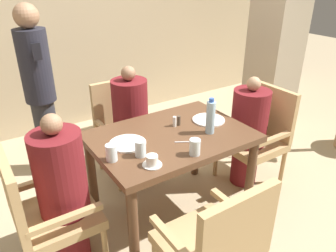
# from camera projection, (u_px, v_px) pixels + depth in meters

# --- Properties ---
(ground_plane) EXTENTS (16.00, 16.00, 0.00)m
(ground_plane) POSITION_uv_depth(u_px,v_px,m) (171.00, 212.00, 2.75)
(ground_plane) COLOR tan
(wall_back) EXTENTS (8.00, 0.06, 2.80)m
(wall_back) POSITION_uv_depth(u_px,v_px,m) (67.00, 11.00, 3.75)
(wall_back) COLOR tan
(wall_back) RESTS_ON ground_plane
(pillar_stone) EXTENTS (0.47, 0.47, 2.70)m
(pillar_stone) POSITION_uv_depth(u_px,v_px,m) (279.00, 18.00, 3.55)
(pillar_stone) COLOR tan
(pillar_stone) RESTS_ON ground_plane
(dining_table) EXTENTS (1.16, 0.82, 0.74)m
(dining_table) POSITION_uv_depth(u_px,v_px,m) (171.00, 147.00, 2.47)
(dining_table) COLOR brown
(dining_table) RESTS_ON ground_plane
(chair_left_side) EXTENTS (0.50, 0.50, 0.90)m
(chair_left_side) POSITION_uv_depth(u_px,v_px,m) (43.00, 211.00, 2.07)
(chair_left_side) COLOR tan
(chair_left_side) RESTS_ON ground_plane
(diner_in_left_chair) EXTENTS (0.32, 0.32, 1.11)m
(diner_in_left_chair) POSITION_uv_depth(u_px,v_px,m) (63.00, 191.00, 2.10)
(diner_in_left_chair) COLOR maroon
(diner_in_left_chair) RESTS_ON ground_plane
(chair_far_side) EXTENTS (0.50, 0.50, 0.90)m
(chair_far_side) POSITION_uv_depth(u_px,v_px,m) (125.00, 126.00, 3.15)
(chair_far_side) COLOR tan
(chair_far_side) RESTS_ON ground_plane
(diner_in_far_chair) EXTENTS (0.32, 0.32, 1.10)m
(diner_in_far_chair) POSITION_uv_depth(u_px,v_px,m) (131.00, 123.00, 3.00)
(diner_in_far_chair) COLOR maroon
(diner_in_far_chair) RESTS_ON ground_plane
(chair_right_side) EXTENTS (0.50, 0.50, 0.90)m
(chair_right_side) POSITION_uv_depth(u_px,v_px,m) (258.00, 133.00, 3.02)
(chair_right_side) COLOR tan
(chair_right_side) RESTS_ON ground_plane
(diner_in_right_chair) EXTENTS (0.32, 0.32, 1.04)m
(diner_in_right_chair) POSITION_uv_depth(u_px,v_px,m) (248.00, 131.00, 2.93)
(diner_in_right_chair) COLOR maroon
(diner_in_right_chair) RESTS_ON ground_plane
(chair_near_corner) EXTENTS (0.50, 0.50, 0.90)m
(chair_near_corner) POSITION_uv_depth(u_px,v_px,m) (216.00, 243.00, 1.83)
(chair_near_corner) COLOR tan
(chair_near_corner) RESTS_ON ground_plane
(standing_host) EXTENTS (0.27, 0.31, 1.60)m
(standing_host) POSITION_uv_depth(u_px,v_px,m) (40.00, 89.00, 2.96)
(standing_host) COLOR #2D2D33
(standing_host) RESTS_ON ground_plane
(plate_main_left) EXTENTS (0.26, 0.26, 0.01)m
(plate_main_left) POSITION_uv_depth(u_px,v_px,m) (128.00, 143.00, 2.29)
(plate_main_left) COLOR white
(plate_main_left) RESTS_ON dining_table
(plate_main_right) EXTENTS (0.26, 0.26, 0.01)m
(plate_main_right) POSITION_uv_depth(u_px,v_px,m) (209.00, 120.00, 2.63)
(plate_main_right) COLOR white
(plate_main_right) RESTS_ON dining_table
(teacup_with_saucer) EXTENTS (0.13, 0.13, 0.07)m
(teacup_with_saucer) POSITION_uv_depth(u_px,v_px,m) (152.00, 161.00, 2.03)
(teacup_with_saucer) COLOR white
(teacup_with_saucer) RESTS_ON dining_table
(water_bottle) EXTENTS (0.07, 0.07, 0.27)m
(water_bottle) POSITION_uv_depth(u_px,v_px,m) (211.00, 117.00, 2.39)
(water_bottle) COLOR #A3C6DB
(water_bottle) RESTS_ON dining_table
(glass_tall_near) EXTENTS (0.07, 0.07, 0.11)m
(glass_tall_near) POSITION_uv_depth(u_px,v_px,m) (111.00, 153.00, 2.08)
(glass_tall_near) COLOR silver
(glass_tall_near) RESTS_ON dining_table
(glass_tall_mid) EXTENTS (0.07, 0.07, 0.11)m
(glass_tall_mid) POSITION_uv_depth(u_px,v_px,m) (140.00, 148.00, 2.13)
(glass_tall_mid) COLOR silver
(glass_tall_mid) RESTS_ON dining_table
(glass_tall_far) EXTENTS (0.07, 0.07, 0.11)m
(glass_tall_far) POSITION_uv_depth(u_px,v_px,m) (195.00, 147.00, 2.14)
(glass_tall_far) COLOR silver
(glass_tall_far) RESTS_ON dining_table
(salt_shaker) EXTENTS (0.03, 0.03, 0.08)m
(salt_shaker) POSITION_uv_depth(u_px,v_px,m) (175.00, 121.00, 2.53)
(salt_shaker) COLOR white
(salt_shaker) RESTS_ON dining_table
(pepper_shaker) EXTENTS (0.03, 0.03, 0.08)m
(pepper_shaker) POSITION_uv_depth(u_px,v_px,m) (179.00, 121.00, 2.55)
(pepper_shaker) COLOR #4C3D2D
(pepper_shaker) RESTS_ON dining_table
(fork_beside_plate) EXTENTS (0.17, 0.11, 0.00)m
(fork_beside_plate) POSITION_uv_depth(u_px,v_px,m) (191.00, 142.00, 2.32)
(fork_beside_plate) COLOR silver
(fork_beside_plate) RESTS_ON dining_table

